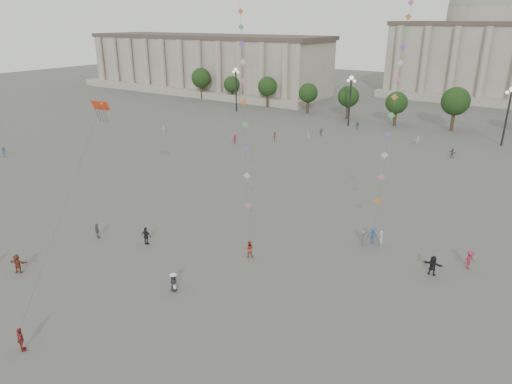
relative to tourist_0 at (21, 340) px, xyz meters
The scene contains 28 objects.
ground 11.48m from the tourist_0, 60.96° to the left, with size 360.00×360.00×0.00m, color #524F4D.
hall_west 125.19m from the tourist_0, 123.76° to the left, with size 84.00×26.22×17.20m.
hall_central 139.96m from the tourist_0, 87.72° to the left, with size 48.30×34.30×35.50m.
tree_row 88.29m from the tourist_0, 86.39° to the left, with size 137.12×5.12×8.00m.
lamp_post_far_west 89.43m from the tourist_0, 116.25° to the left, with size 2.00×0.90×10.65m.
lamp_post_mid_west 80.81m from the tourist_0, 96.74° to the left, with size 2.00×0.90×10.65m.
lamp_post_mid_east 82.85m from the tourist_0, 75.59° to the left, with size 2.00×0.90×10.65m.
person_crowd_0 78.28m from the tourist_0, 94.81° to the left, with size 0.97×0.41×1.66m, color #395A80.
person_crowd_1 65.76m from the tourist_0, 125.72° to the left, with size 0.72×0.56×1.48m, color silver.
person_crowd_2 57.75m from the tourist_0, 111.15° to the left, with size 1.20×0.69×1.85m, color maroon.
person_crowd_3 33.87m from the tourist_0, 51.07° to the left, with size 1.74×0.56×1.88m, color black.
person_crowd_4 71.98m from the tourist_0, 83.89° to the left, with size 1.60×0.51×1.73m, color white.
person_crowd_5 54.61m from the tourist_0, 152.06° to the left, with size 1.17×0.67×1.81m, color #335774.
person_crowd_6 31.52m from the tourist_0, 63.82° to the left, with size 1.11×0.64×1.72m, color #5C5D61.
person_crowd_8 37.81m from the tourist_0, 50.86° to the left, with size 1.19×0.69×1.84m, color maroon.
person_crowd_10 64.59m from the tourist_0, 99.53° to the left, with size 0.55×0.36×1.51m, color #B1B2AD.
person_crowd_12 68.50m from the tourist_0, 77.67° to the left, with size 1.50×0.48×1.62m, color slate.
person_crowd_13 32.97m from the tourist_0, 61.78° to the left, with size 0.65×0.42×1.77m, color #B8B8B4.
person_crowd_16 69.24m from the tourist_0, 98.60° to the left, with size 0.99×0.41×1.69m, color slate.
person_crowd_17 61.89m from the tourist_0, 104.80° to the left, with size 1.15×0.66×1.78m, color maroon.
tourist_0 is the anchor object (origin of this frame).
tourist_2 11.87m from the tourist_0, 150.68° to the left, with size 1.70×0.54×1.83m, color brown.
tourist_3 17.61m from the tourist_0, 125.00° to the left, with size 0.98×0.41×1.67m, color #5B5A5F.
tourist_4 16.90m from the tourist_0, 106.12° to the left, with size 1.12×0.47×1.91m, color black.
kite_flyer_0 20.69m from the tourist_0, 74.37° to the left, with size 0.82×0.64×1.68m, color #A13B2B.
kite_flyer_1 32.73m from the tourist_0, 63.53° to the left, with size 1.17×0.68×1.82m, color navy.
hat_person 11.99m from the tourist_0, 72.49° to the left, with size 0.79×0.60×1.69m.
dragon_kite 25.41m from the tourist_0, 124.46° to the left, with size 7.68×9.95×25.79m.
Camera 1 is at (22.39, -22.55, 21.76)m, focal length 32.00 mm.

